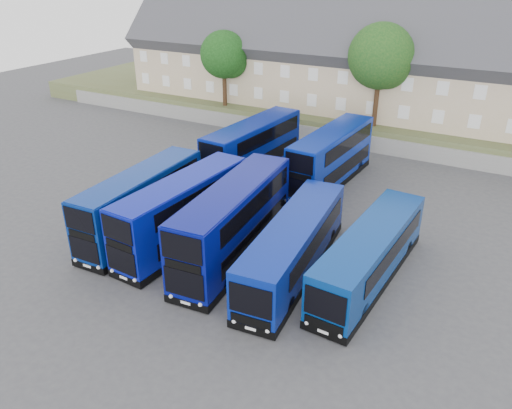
# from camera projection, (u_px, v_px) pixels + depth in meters

# --- Properties ---
(ground) EXTENTS (120.00, 120.00, 0.00)m
(ground) POSITION_uv_depth(u_px,v_px,m) (200.00, 272.00, 28.11)
(ground) COLOR #414145
(ground) RESTS_ON ground
(retaining_wall) EXTENTS (70.00, 0.40, 1.50)m
(retaining_wall) POSITION_uv_depth(u_px,v_px,m) (346.00, 140.00, 46.64)
(retaining_wall) COLOR slate
(retaining_wall) RESTS_ON ground
(earth_bank) EXTENTS (80.00, 20.00, 2.00)m
(earth_bank) POSITION_uv_depth(u_px,v_px,m) (378.00, 112.00, 54.39)
(earth_bank) COLOR brown
(earth_bank) RESTS_ON ground
(terrace_row) EXTENTS (48.00, 10.40, 11.20)m
(terrace_row) POSITION_uv_depth(u_px,v_px,m) (343.00, 63.00, 50.10)
(terrace_row) COLOR tan
(terrace_row) RESTS_ON earth_bank
(dd_front_left) EXTENTS (2.78, 10.40, 4.10)m
(dd_front_left) POSITION_uv_depth(u_px,v_px,m) (142.00, 204.00, 31.34)
(dd_front_left) COLOR navy
(dd_front_left) RESTS_ON ground
(dd_front_mid) EXTENTS (2.98, 10.62, 4.17)m
(dd_front_mid) POSITION_uv_depth(u_px,v_px,m) (184.00, 213.00, 30.14)
(dd_front_mid) COLOR #08149B
(dd_front_mid) RESTS_ON ground
(dd_front_right) EXTENTS (3.54, 11.34, 4.44)m
(dd_front_right) POSITION_uv_depth(u_px,v_px,m) (234.00, 224.00, 28.69)
(dd_front_right) COLOR #060E77
(dd_front_right) RESTS_ON ground
(dd_rear_left) EXTENTS (3.30, 11.05, 4.33)m
(dd_rear_left) POSITION_uv_depth(u_px,v_px,m) (253.00, 150.00, 40.07)
(dd_rear_left) COLOR #071D92
(dd_rear_left) RESTS_ON ground
(dd_rear_right) EXTENTS (3.09, 10.84, 4.26)m
(dd_rear_right) POSITION_uv_depth(u_px,v_px,m) (331.00, 158.00, 38.44)
(dd_rear_right) COLOR #0825A2
(dd_rear_right) RESTS_ON ground
(coach_east_a) EXTENTS (3.55, 11.87, 3.20)m
(coach_east_a) POSITION_uv_depth(u_px,v_px,m) (294.00, 248.00, 27.44)
(coach_east_a) COLOR navy
(coach_east_a) RESTS_ON ground
(coach_east_b) EXTENTS (3.05, 11.44, 3.09)m
(coach_east_b) POSITION_uv_depth(u_px,v_px,m) (370.00, 256.00, 26.75)
(coach_east_b) COLOR navy
(coach_east_b) RESTS_ON ground
(tree_west) EXTENTS (4.80, 4.80, 7.65)m
(tree_west) POSITION_uv_depth(u_px,v_px,m) (225.00, 56.00, 50.78)
(tree_west) COLOR #382314
(tree_west) RESTS_ON earth_bank
(tree_mid) EXTENTS (5.76, 5.76, 9.18)m
(tree_mid) POSITION_uv_depth(u_px,v_px,m) (383.00, 59.00, 43.75)
(tree_mid) COLOR #382314
(tree_mid) RESTS_ON earth_bank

